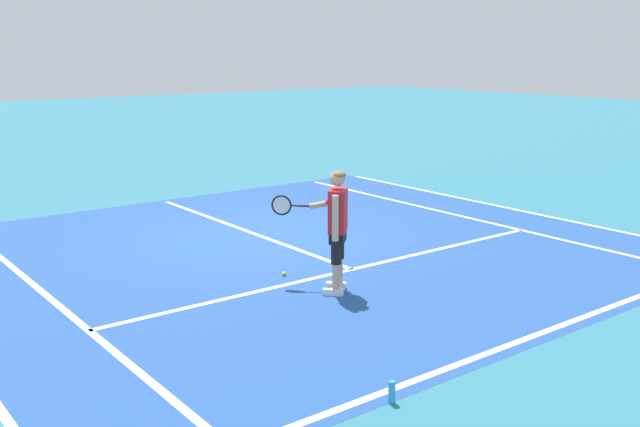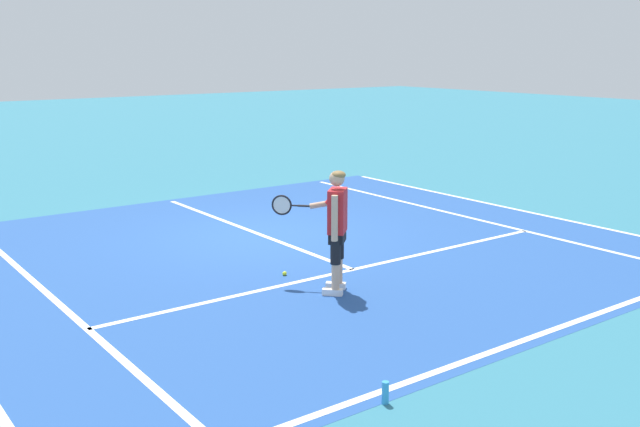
% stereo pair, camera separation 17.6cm
% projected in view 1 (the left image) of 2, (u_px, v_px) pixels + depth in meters
% --- Properties ---
extents(ground_plane, '(80.00, 80.00, 0.00)m').
position_uv_depth(ground_plane, '(260.00, 236.00, 13.19)').
color(ground_plane, teal).
extents(court_inner_surface, '(10.98, 10.15, 0.00)m').
position_uv_depth(court_inner_surface, '(294.00, 248.00, 12.36)').
color(court_inner_surface, '#234C93').
rests_on(court_inner_surface, ground).
extents(line_baseline, '(10.98, 0.10, 0.01)m').
position_uv_depth(line_baseline, '(534.00, 336.00, 8.58)').
color(line_baseline, white).
rests_on(line_baseline, ground).
extents(line_service, '(8.23, 0.10, 0.01)m').
position_uv_depth(line_service, '(352.00, 269.00, 11.18)').
color(line_service, white).
rests_on(line_service, ground).
extents(line_centre_service, '(0.10, 6.40, 0.01)m').
position_uv_depth(line_centre_service, '(243.00, 229.00, 13.66)').
color(line_centre_service, white).
rests_on(line_centre_service, ground).
extents(line_singles_left, '(0.10, 9.75, 0.01)m').
position_uv_depth(line_singles_left, '(49.00, 297.00, 9.92)').
color(line_singles_left, white).
rests_on(line_singles_left, ground).
extents(line_singles_right, '(0.10, 9.75, 0.01)m').
position_uv_depth(line_singles_right, '(459.00, 216.00, 14.80)').
color(line_singles_right, white).
rests_on(line_singles_right, ground).
extents(line_doubles_right, '(0.10, 9.75, 0.01)m').
position_uv_depth(line_doubles_right, '(503.00, 207.00, 15.61)').
color(line_doubles_right, white).
rests_on(line_doubles_right, ground).
extents(tennis_player, '(0.72, 1.17, 1.71)m').
position_uv_depth(tennis_player, '(336.00, 223.00, 9.94)').
color(tennis_player, white).
rests_on(tennis_player, ground).
extents(tennis_ball_near_feet, '(0.07, 0.07, 0.07)m').
position_uv_depth(tennis_ball_near_feet, '(284.00, 274.00, 10.86)').
color(tennis_ball_near_feet, '#CCE02D').
rests_on(tennis_ball_near_feet, ground).
extents(water_bottle, '(0.07, 0.07, 0.22)m').
position_uv_depth(water_bottle, '(392.00, 392.00, 6.93)').
color(water_bottle, '#3393D6').
rests_on(water_bottle, ground).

